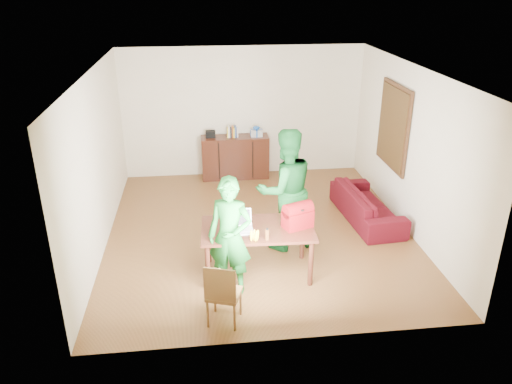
{
  "coord_description": "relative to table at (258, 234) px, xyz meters",
  "views": [
    {
      "loc": [
        -0.92,
        -7.42,
        4.0
      ],
      "look_at": [
        -0.17,
        -1.07,
        1.2
      ],
      "focal_mm": 35.0,
      "sensor_mm": 36.0,
      "label": 1
    }
  ],
  "objects": [
    {
      "name": "red_bag",
      "position": [
        0.56,
        -0.04,
        0.24
      ],
      "size": [
        0.46,
        0.36,
        0.3
      ],
      "primitive_type": "cube",
      "rotation": [
        0.0,
        0.0,
        0.37
      ],
      "color": "maroon",
      "rests_on": "table"
    },
    {
      "name": "bananas",
      "position": [
        -0.09,
        -0.36,
        0.12
      ],
      "size": [
        0.19,
        0.16,
        0.06
      ],
      "primitive_type": null,
      "rotation": [
        0.0,
        0.0,
        -0.4
      ],
      "color": "yellow",
      "rests_on": "table"
    },
    {
      "name": "chair",
      "position": [
        -0.55,
        -1.06,
        -0.39
      ],
      "size": [
        0.49,
        0.48,
        0.86
      ],
      "rotation": [
        0.0,
        0.0,
        -0.32
      ],
      "color": "brown",
      "rests_on": "ground"
    },
    {
      "name": "room",
      "position": [
        0.19,
        1.4,
        0.66
      ],
      "size": [
        5.2,
        5.7,
        2.9
      ],
      "color": "#452711",
      "rests_on": "ground"
    },
    {
      "name": "bottle",
      "position": [
        0.09,
        -0.35,
        0.17
      ],
      "size": [
        0.06,
        0.06,
        0.17
      ],
      "primitive_type": "cylinder",
      "rotation": [
        0.0,
        0.0,
        0.05
      ],
      "color": "#542D13",
      "rests_on": "table"
    },
    {
      "name": "person_near",
      "position": [
        -0.41,
        -0.37,
        0.18
      ],
      "size": [
        0.71,
        0.59,
        1.65
      ],
      "primitive_type": "imported",
      "rotation": [
        0.0,
        0.0,
        -0.38
      ],
      "color": "#145A1D",
      "rests_on": "ground"
    },
    {
      "name": "person_far",
      "position": [
        0.52,
        0.75,
        0.32
      ],
      "size": [
        1.1,
        0.95,
        1.94
      ],
      "primitive_type": "imported",
      "rotation": [
        0.0,
        0.0,
        3.39
      ],
      "color": "#135620",
      "rests_on": "ground"
    },
    {
      "name": "table",
      "position": [
        0.0,
        0.0,
        0.0
      ],
      "size": [
        1.61,
        0.95,
        0.74
      ],
      "rotation": [
        0.0,
        0.0,
        -0.04
      ],
      "color": "black",
      "rests_on": "ground"
    },
    {
      "name": "laptop",
      "position": [
        -0.25,
        -0.07,
        0.14
      ],
      "size": [
        0.37,
        0.27,
        0.26
      ],
      "rotation": [
        0.0,
        0.0,
        0.03
      ],
      "color": "white",
      "rests_on": "table"
    },
    {
      "name": "sofa",
      "position": [
        2.12,
        1.52,
        -0.37
      ],
      "size": [
        0.88,
        1.92,
        0.55
      ],
      "primitive_type": "imported",
      "rotation": [
        0.0,
        0.0,
        1.65
      ],
      "color": "#360807",
      "rests_on": "ground"
    }
  ]
}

